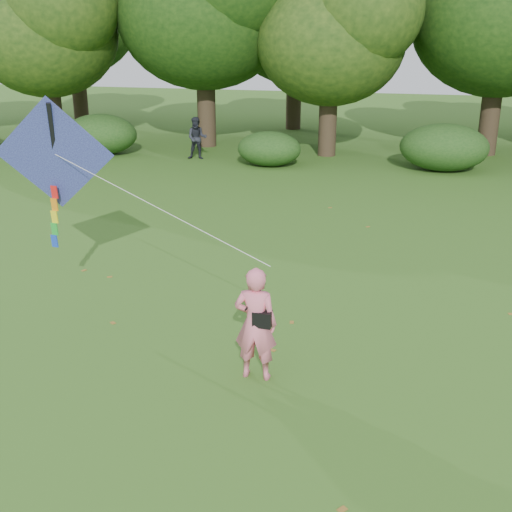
# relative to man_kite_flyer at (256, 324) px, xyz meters

# --- Properties ---
(ground) EXTENTS (100.00, 100.00, 0.00)m
(ground) POSITION_rel_man_kite_flyer_xyz_m (0.35, -0.30, -0.96)
(ground) COLOR #265114
(ground) RESTS_ON ground
(man_kite_flyer) EXTENTS (0.71, 0.47, 1.93)m
(man_kite_flyer) POSITION_rel_man_kite_flyer_xyz_m (0.00, 0.00, 0.00)
(man_kite_flyer) COLOR #E86D86
(man_kite_flyer) RESTS_ON ground
(bystander_left) EXTENTS (1.02, 0.87, 1.82)m
(bystander_left) POSITION_rel_man_kite_flyer_xyz_m (-7.04, 17.46, -0.05)
(bystander_left) COLOR #21232D
(bystander_left) RESTS_ON ground
(crossbody_bag) EXTENTS (0.43, 0.20, 0.74)m
(crossbody_bag) POSITION_rel_man_kite_flyer_xyz_m (0.12, -0.03, 0.13)
(crossbody_bag) COLOR black
(crossbody_bag) RESTS_ON ground
(flying_kite) EXTENTS (5.94, 2.45, 3.08)m
(flying_kite) POSITION_rel_man_kite_flyer_xyz_m (-4.54, 1.99, 2.14)
(flying_kite) COLOR #2964B2
(flying_kite) RESTS_ON ground
(tree_line) EXTENTS (54.70, 15.30, 9.48)m
(tree_line) POSITION_rel_man_kite_flyer_xyz_m (2.02, 22.58, 4.64)
(tree_line) COLOR #3A2D1E
(tree_line) RESTS_ON ground
(shrub_band) EXTENTS (39.15, 3.22, 1.88)m
(shrub_band) POSITION_rel_man_kite_flyer_xyz_m (-0.37, 17.30, -0.11)
(shrub_band) COLOR #264919
(shrub_band) RESTS_ON ground
(fallen_leaves) EXTENTS (9.73, 13.72, 0.01)m
(fallen_leaves) POSITION_rel_man_kite_flyer_xyz_m (-0.22, 2.98, -0.96)
(fallen_leaves) COLOR brown
(fallen_leaves) RESTS_ON ground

